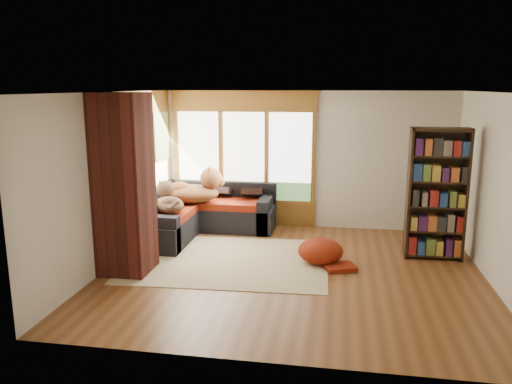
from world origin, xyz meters
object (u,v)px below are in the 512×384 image
(bookshelf, at_px, (437,194))
(dog_tan, at_px, (196,189))
(sectional_sofa, at_px, (196,217))
(brick_chimney, at_px, (124,185))
(pouf, at_px, (321,250))
(area_rug, at_px, (228,260))
(dog_brindle, at_px, (168,201))

(bookshelf, distance_m, dog_tan, 4.16)
(bookshelf, bearing_deg, sectional_sofa, 170.04)
(brick_chimney, relative_size, pouf, 3.71)
(area_rug, relative_size, bookshelf, 1.48)
(area_rug, xyz_separation_m, bookshelf, (3.18, 0.66, 1.03))
(area_rug, bearing_deg, sectional_sofa, 123.73)
(brick_chimney, bearing_deg, area_rug, 26.25)
(bookshelf, bearing_deg, brick_chimney, -163.69)
(bookshelf, bearing_deg, pouf, -163.70)
(sectional_sofa, height_order, area_rug, sectional_sofa)
(dog_brindle, bearing_deg, bookshelf, -121.34)
(bookshelf, xyz_separation_m, pouf, (-1.75, -0.51, -0.84))
(pouf, bearing_deg, dog_tan, 151.47)
(dog_tan, bearing_deg, brick_chimney, -116.84)
(bookshelf, height_order, dog_brindle, bookshelf)
(sectional_sofa, bearing_deg, bookshelf, -8.33)
(bookshelf, xyz_separation_m, dog_brindle, (-4.39, 0.05, -0.28))
(sectional_sofa, xyz_separation_m, bookshelf, (4.09, -0.72, 0.73))
(brick_chimney, height_order, area_rug, brick_chimney)
(sectional_sofa, distance_m, bookshelf, 4.22)
(brick_chimney, distance_m, bookshelf, 4.74)
(brick_chimney, distance_m, sectional_sofa, 2.32)
(sectional_sofa, relative_size, dog_tan, 1.91)
(pouf, xyz_separation_m, dog_tan, (-2.34, 1.27, 0.63))
(bookshelf, distance_m, dog_brindle, 4.39)
(dog_tan, bearing_deg, sectional_sofa, -111.83)
(area_rug, height_order, bookshelf, bookshelf)
(area_rug, height_order, pouf, pouf)
(pouf, height_order, dog_tan, dog_tan)
(pouf, bearing_deg, dog_brindle, 168.04)
(brick_chimney, height_order, dog_brindle, brick_chimney)
(area_rug, height_order, dog_tan, dog_tan)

